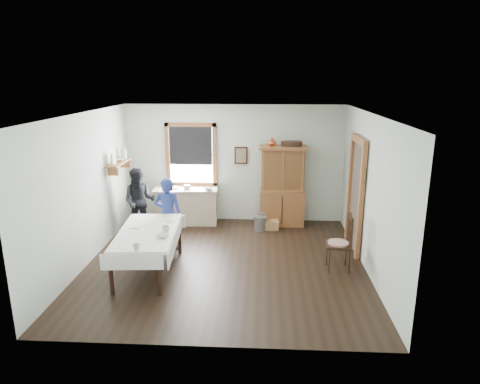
{
  "coord_description": "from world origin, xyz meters",
  "views": [
    {
      "loc": [
        0.67,
        -7.18,
        3.32
      ],
      "look_at": [
        0.25,
        0.3,
        1.27
      ],
      "focal_mm": 32.0,
      "sensor_mm": 36.0,
      "label": 1
    }
  ],
  "objects_px": {
    "china_hutch": "(282,186)",
    "pail": "(261,223)",
    "spindle_chair": "(339,242)",
    "woman_blue": "(168,217)",
    "dining_table": "(149,251)",
    "wicker_basket": "(270,225)",
    "figure_dark": "(140,204)",
    "work_counter": "(186,206)"
  },
  "relations": [
    {
      "from": "dining_table",
      "to": "figure_dark",
      "type": "xyz_separation_m",
      "value": [
        -0.68,
        1.87,
        0.29
      ]
    },
    {
      "from": "china_hutch",
      "to": "woman_blue",
      "type": "distance_m",
      "value": 2.77
    },
    {
      "from": "china_hutch",
      "to": "dining_table",
      "type": "relative_size",
      "value": 0.96
    },
    {
      "from": "dining_table",
      "to": "figure_dark",
      "type": "relative_size",
      "value": 1.42
    },
    {
      "from": "china_hutch",
      "to": "pail",
      "type": "distance_m",
      "value": 0.97
    },
    {
      "from": "spindle_chair",
      "to": "woman_blue",
      "type": "bearing_deg",
      "value": 171.77
    },
    {
      "from": "china_hutch",
      "to": "woman_blue",
      "type": "height_order",
      "value": "china_hutch"
    },
    {
      "from": "spindle_chair",
      "to": "pail",
      "type": "height_order",
      "value": "spindle_chair"
    },
    {
      "from": "work_counter",
      "to": "figure_dark",
      "type": "relative_size",
      "value": 1.09
    },
    {
      "from": "wicker_basket",
      "to": "figure_dark",
      "type": "xyz_separation_m",
      "value": [
        -2.82,
        -0.37,
        0.56
      ]
    },
    {
      "from": "pail",
      "to": "woman_blue",
      "type": "distance_m",
      "value": 2.22
    },
    {
      "from": "work_counter",
      "to": "spindle_chair",
      "type": "relative_size",
      "value": 1.44
    },
    {
      "from": "work_counter",
      "to": "china_hutch",
      "type": "height_order",
      "value": "china_hutch"
    },
    {
      "from": "work_counter",
      "to": "china_hutch",
      "type": "distance_m",
      "value": 2.25
    },
    {
      "from": "work_counter",
      "to": "wicker_basket",
      "type": "distance_m",
      "value": 1.99
    },
    {
      "from": "woman_blue",
      "to": "china_hutch",
      "type": "bearing_deg",
      "value": -146.4
    },
    {
      "from": "china_hutch",
      "to": "spindle_chair",
      "type": "distance_m",
      "value": 2.52
    },
    {
      "from": "dining_table",
      "to": "pail",
      "type": "distance_m",
      "value": 2.95
    },
    {
      "from": "dining_table",
      "to": "pail",
      "type": "bearing_deg",
      "value": 49.06
    },
    {
      "from": "work_counter",
      "to": "woman_blue",
      "type": "distance_m",
      "value": 1.56
    },
    {
      "from": "pail",
      "to": "wicker_basket",
      "type": "relative_size",
      "value": 0.89
    },
    {
      "from": "dining_table",
      "to": "spindle_chair",
      "type": "height_order",
      "value": "spindle_chair"
    },
    {
      "from": "dining_table",
      "to": "spindle_chair",
      "type": "bearing_deg",
      "value": 4.78
    },
    {
      "from": "woman_blue",
      "to": "figure_dark",
      "type": "xyz_separation_m",
      "value": [
        -0.81,
        0.85,
        -0.01
      ]
    },
    {
      "from": "pail",
      "to": "figure_dark",
      "type": "relative_size",
      "value": 0.23
    },
    {
      "from": "dining_table",
      "to": "figure_dark",
      "type": "height_order",
      "value": "figure_dark"
    },
    {
      "from": "woman_blue",
      "to": "figure_dark",
      "type": "distance_m",
      "value": 1.17
    },
    {
      "from": "woman_blue",
      "to": "figure_dark",
      "type": "relative_size",
      "value": 1.01
    },
    {
      "from": "china_hutch",
      "to": "pail",
      "type": "relative_size",
      "value": 5.84
    },
    {
      "from": "dining_table",
      "to": "spindle_chair",
      "type": "xyz_separation_m",
      "value": [
        3.3,
        0.28,
        0.13
      ]
    },
    {
      "from": "china_hutch",
      "to": "figure_dark",
      "type": "relative_size",
      "value": 1.37
    },
    {
      "from": "pail",
      "to": "woman_blue",
      "type": "height_order",
      "value": "woman_blue"
    },
    {
      "from": "work_counter",
      "to": "dining_table",
      "type": "distance_m",
      "value": 2.56
    },
    {
      "from": "china_hutch",
      "to": "spindle_chair",
      "type": "bearing_deg",
      "value": -69.71
    },
    {
      "from": "dining_table",
      "to": "pail",
      "type": "xyz_separation_m",
      "value": [
        1.93,
        2.22,
        -0.22
      ]
    },
    {
      "from": "pail",
      "to": "wicker_basket",
      "type": "height_order",
      "value": "pail"
    },
    {
      "from": "work_counter",
      "to": "spindle_chair",
      "type": "height_order",
      "value": "spindle_chair"
    },
    {
      "from": "spindle_chair",
      "to": "dining_table",
      "type": "bearing_deg",
      "value": -170.24
    },
    {
      "from": "pail",
      "to": "china_hutch",
      "type": "bearing_deg",
      "value": 38.48
    },
    {
      "from": "pail",
      "to": "spindle_chair",
      "type": "bearing_deg",
      "value": -54.68
    },
    {
      "from": "figure_dark",
      "to": "pail",
      "type": "bearing_deg",
      "value": 1.98
    },
    {
      "from": "spindle_chair",
      "to": "wicker_basket",
      "type": "height_order",
      "value": "spindle_chair"
    }
  ]
}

